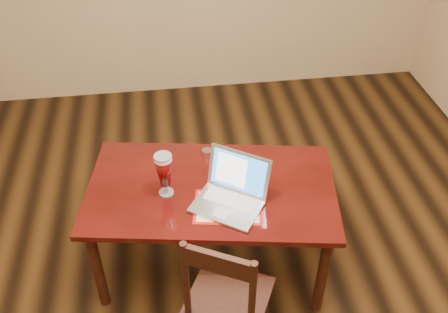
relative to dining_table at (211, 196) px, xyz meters
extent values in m
plane|color=black|center=(0.09, -0.30, -0.60)|extent=(5.00, 5.00, 0.00)
cube|color=#480C09|center=(0.00, 0.01, 0.05)|extent=(1.54, 1.03, 0.04)
cylinder|color=#38150E|center=(-0.68, -0.21, -0.29)|extent=(0.06, 0.06, 0.63)
cylinder|color=#38150E|center=(0.58, -0.43, -0.29)|extent=(0.06, 0.06, 0.63)
cylinder|color=#38150E|center=(-0.57, 0.44, -0.29)|extent=(0.06, 0.06, 0.63)
cylinder|color=#38150E|center=(0.69, 0.22, -0.29)|extent=(0.06, 0.06, 0.63)
cube|color=#B31410|center=(0.08, -0.17, 0.07)|extent=(0.41, 0.33, 0.00)
cube|color=white|center=(0.08, -0.17, 0.07)|extent=(0.37, 0.29, 0.00)
cube|color=#B9B9BE|center=(0.07, -0.17, 0.08)|extent=(0.44, 0.41, 0.02)
cube|color=silver|center=(0.09, -0.13, 0.09)|extent=(0.31, 0.26, 0.00)
cube|color=silver|center=(0.03, -0.23, 0.09)|extent=(0.11, 0.10, 0.00)
cube|color=#B9B9BE|center=(0.15, -0.04, 0.21)|extent=(0.34, 0.26, 0.24)
cube|color=blue|center=(0.15, -0.05, 0.21)|extent=(0.29, 0.22, 0.20)
cube|color=white|center=(0.11, -0.03, 0.21)|extent=(0.18, 0.14, 0.17)
cylinder|color=silver|center=(-0.25, -0.01, 0.07)|extent=(0.08, 0.08, 0.01)
cylinder|color=silver|center=(-0.25, -0.01, 0.11)|extent=(0.01, 0.01, 0.06)
cylinder|color=white|center=(-0.25, -0.01, 0.32)|extent=(0.10, 0.10, 0.02)
cylinder|color=silver|center=(-0.25, -0.01, 0.34)|extent=(0.10, 0.10, 0.01)
cylinder|color=white|center=(0.01, 0.30, 0.09)|extent=(0.06, 0.06, 0.04)
cylinder|color=white|center=(0.12, 0.30, 0.09)|extent=(0.06, 0.06, 0.04)
cube|color=black|center=(0.02, -0.57, -0.19)|extent=(0.53, 0.53, 0.04)
cylinder|color=black|center=(-0.05, -0.36, -0.41)|extent=(0.04, 0.04, 0.39)
cylinder|color=black|center=(0.24, -0.51, -0.41)|extent=(0.04, 0.04, 0.39)
cylinder|color=black|center=(-0.19, -0.63, 0.09)|extent=(0.03, 0.03, 0.52)
cylinder|color=black|center=(0.10, -0.78, 0.09)|extent=(0.03, 0.03, 0.52)
cube|color=black|center=(-0.05, -0.71, 0.28)|extent=(0.30, 0.18, 0.12)
camera|label=1|loc=(-0.21, -2.08, 2.03)|focal=40.00mm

